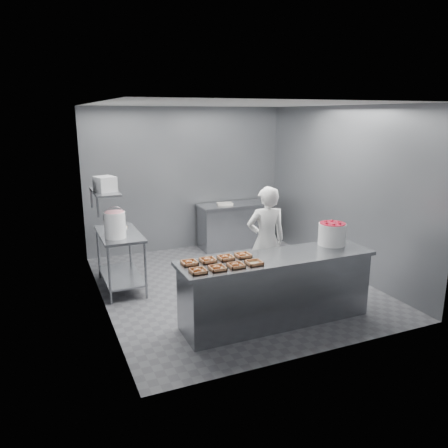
{
  "coord_description": "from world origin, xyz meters",
  "views": [
    {
      "loc": [
        -2.71,
        -5.94,
        2.67
      ],
      "look_at": [
        -0.24,
        -0.2,
        1.08
      ],
      "focal_mm": 35.0,
      "sensor_mm": 36.0,
      "label": 1
    }
  ],
  "objects_px": {
    "prep_table": "(120,252)",
    "glaze_bucket": "(115,224)",
    "tray_0": "(198,271)",
    "tray_7": "(243,255)",
    "tray_2": "(236,265)",
    "worker": "(266,240)",
    "back_counter": "(235,225)",
    "tray_3": "(254,263)",
    "tray_6": "(226,258)",
    "appliance": "(105,184)",
    "strawberry_tub": "(332,233)",
    "tray_1": "(217,268)",
    "service_counter": "(276,289)",
    "tray_5": "(208,260)",
    "tray_4": "(189,263)"
  },
  "relations": [
    {
      "from": "tray_3",
      "to": "tray_6",
      "type": "bearing_deg",
      "value": 128.43
    },
    {
      "from": "prep_table",
      "to": "tray_7",
      "type": "xyz_separation_m",
      "value": [
        1.24,
        -1.8,
        0.33
      ]
    },
    {
      "from": "back_counter",
      "to": "tray_3",
      "type": "bearing_deg",
      "value": -111.02
    },
    {
      "from": "worker",
      "to": "glaze_bucket",
      "type": "xyz_separation_m",
      "value": [
        -2.09,
        0.76,
        0.28
      ]
    },
    {
      "from": "strawberry_tub",
      "to": "tray_1",
      "type": "bearing_deg",
      "value": -170.66
    },
    {
      "from": "tray_4",
      "to": "tray_5",
      "type": "bearing_deg",
      "value": 0.0
    },
    {
      "from": "tray_0",
      "to": "strawberry_tub",
      "type": "relative_size",
      "value": 0.5
    },
    {
      "from": "tray_5",
      "to": "glaze_bucket",
      "type": "xyz_separation_m",
      "value": [
        -0.85,
        1.53,
        0.18
      ]
    },
    {
      "from": "service_counter",
      "to": "tray_7",
      "type": "xyz_separation_m",
      "value": [
        -0.41,
        0.15,
        0.47
      ]
    },
    {
      "from": "strawberry_tub",
      "to": "appliance",
      "type": "bearing_deg",
      "value": 148.21
    },
    {
      "from": "tray_2",
      "to": "worker",
      "type": "height_order",
      "value": "worker"
    },
    {
      "from": "worker",
      "to": "tray_0",
      "type": "bearing_deg",
      "value": 45.58
    },
    {
      "from": "glaze_bucket",
      "to": "appliance",
      "type": "relative_size",
      "value": 1.61
    },
    {
      "from": "glaze_bucket",
      "to": "worker",
      "type": "bearing_deg",
      "value": -19.98
    },
    {
      "from": "tray_1",
      "to": "tray_3",
      "type": "height_order",
      "value": "tray_1"
    },
    {
      "from": "worker",
      "to": "appliance",
      "type": "distance_m",
      "value": 2.51
    },
    {
      "from": "tray_2",
      "to": "worker",
      "type": "distance_m",
      "value": 1.47
    },
    {
      "from": "tray_4",
      "to": "strawberry_tub",
      "type": "xyz_separation_m",
      "value": [
        2.08,
        -0.0,
        0.14
      ]
    },
    {
      "from": "tray_5",
      "to": "strawberry_tub",
      "type": "bearing_deg",
      "value": -0.1
    },
    {
      "from": "tray_1",
      "to": "appliance",
      "type": "xyz_separation_m",
      "value": [
        -0.93,
        2.02,
        0.75
      ]
    },
    {
      "from": "tray_7",
      "to": "strawberry_tub",
      "type": "xyz_separation_m",
      "value": [
        1.36,
        -0.0,
        0.14
      ]
    },
    {
      "from": "tray_1",
      "to": "tray_7",
      "type": "relative_size",
      "value": 1.0
    },
    {
      "from": "tray_5",
      "to": "tray_1",
      "type": "bearing_deg",
      "value": -90.0
    },
    {
      "from": "tray_7",
      "to": "appliance",
      "type": "bearing_deg",
      "value": 129.41
    },
    {
      "from": "tray_5",
      "to": "tray_6",
      "type": "relative_size",
      "value": 1.0
    },
    {
      "from": "service_counter",
      "to": "strawberry_tub",
      "type": "relative_size",
      "value": 6.93
    },
    {
      "from": "tray_0",
      "to": "tray_6",
      "type": "distance_m",
      "value": 0.57
    },
    {
      "from": "service_counter",
      "to": "back_counter",
      "type": "xyz_separation_m",
      "value": [
        0.9,
        3.25,
        -0.0
      ]
    },
    {
      "from": "tray_1",
      "to": "tray_4",
      "type": "distance_m",
      "value": 0.39
    },
    {
      "from": "tray_5",
      "to": "tray_3",
      "type": "bearing_deg",
      "value": -32.38
    },
    {
      "from": "tray_5",
      "to": "tray_7",
      "type": "bearing_deg",
      "value": 0.0
    },
    {
      "from": "tray_0",
      "to": "strawberry_tub",
      "type": "bearing_deg",
      "value": 8.28
    },
    {
      "from": "tray_1",
      "to": "appliance",
      "type": "distance_m",
      "value": 2.35
    },
    {
      "from": "worker",
      "to": "tray_3",
      "type": "bearing_deg",
      "value": 64.48
    },
    {
      "from": "tray_0",
      "to": "tray_7",
      "type": "distance_m",
      "value": 0.78
    },
    {
      "from": "worker",
      "to": "tray_2",
      "type": "bearing_deg",
      "value": 56.69
    },
    {
      "from": "prep_table",
      "to": "strawberry_tub",
      "type": "xyz_separation_m",
      "value": [
        2.6,
        -1.8,
        0.47
      ]
    },
    {
      "from": "prep_table",
      "to": "glaze_bucket",
      "type": "height_order",
      "value": "glaze_bucket"
    },
    {
      "from": "prep_table",
      "to": "tray_7",
      "type": "bearing_deg",
      "value": -55.41
    },
    {
      "from": "tray_2",
      "to": "glaze_bucket",
      "type": "bearing_deg",
      "value": 120.72
    },
    {
      "from": "service_counter",
      "to": "tray_2",
      "type": "relative_size",
      "value": 13.88
    },
    {
      "from": "back_counter",
      "to": "tray_0",
      "type": "bearing_deg",
      "value": -120.83
    },
    {
      "from": "tray_2",
      "to": "tray_6",
      "type": "relative_size",
      "value": 1.0
    },
    {
      "from": "back_counter",
      "to": "appliance",
      "type": "relative_size",
      "value": 5.15
    },
    {
      "from": "back_counter",
      "to": "tray_4",
      "type": "distance_m",
      "value": 3.73
    },
    {
      "from": "back_counter",
      "to": "tray_2",
      "type": "bearing_deg",
      "value": -114.5
    },
    {
      "from": "back_counter",
      "to": "tray_3",
      "type": "xyz_separation_m",
      "value": [
        -1.31,
        -3.4,
        0.47
      ]
    },
    {
      "from": "tray_6",
      "to": "glaze_bucket",
      "type": "height_order",
      "value": "glaze_bucket"
    },
    {
      "from": "tray_1",
      "to": "strawberry_tub",
      "type": "distance_m",
      "value": 1.87
    },
    {
      "from": "back_counter",
      "to": "tray_5",
      "type": "relative_size",
      "value": 8.01
    }
  ]
}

